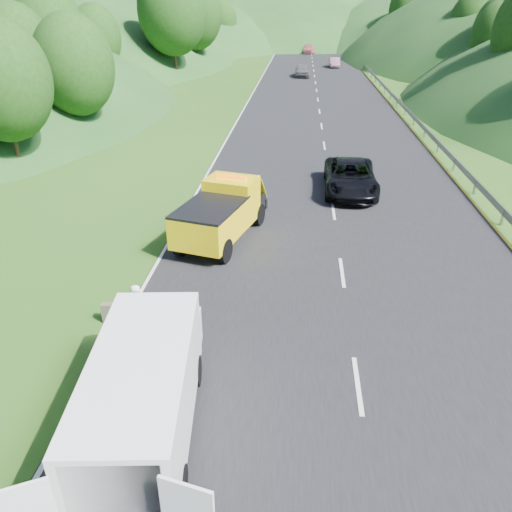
# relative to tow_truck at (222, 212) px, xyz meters

# --- Properties ---
(ground) EXTENTS (320.00, 320.00, 0.00)m
(ground) POSITION_rel_tow_truck_xyz_m (1.75, -6.60, -1.18)
(ground) COLOR #38661E
(ground) RESTS_ON ground
(road_surface) EXTENTS (14.00, 200.00, 0.02)m
(road_surface) POSITION_rel_tow_truck_xyz_m (4.75, 33.40, -1.17)
(road_surface) COLOR black
(road_surface) RESTS_ON ground
(guardrail) EXTENTS (0.06, 140.00, 1.52)m
(guardrail) POSITION_rel_tow_truck_xyz_m (12.05, 45.90, -1.18)
(guardrail) COLOR gray
(guardrail) RESTS_ON ground
(tree_line_left) EXTENTS (14.00, 140.00, 14.00)m
(tree_line_left) POSITION_rel_tow_truck_xyz_m (-17.25, 53.40, -1.18)
(tree_line_left) COLOR #274E17
(tree_line_left) RESTS_ON ground
(tree_line_right) EXTENTS (14.00, 140.00, 14.00)m
(tree_line_right) POSITION_rel_tow_truck_xyz_m (24.75, 53.40, -1.18)
(tree_line_right) COLOR #274E17
(tree_line_right) RESTS_ON ground
(hills_backdrop) EXTENTS (201.00, 288.60, 44.00)m
(hills_backdrop) POSITION_rel_tow_truck_xyz_m (8.25, 128.10, -1.18)
(hills_backdrop) COLOR #2D5B23
(hills_backdrop) RESTS_ON ground
(tow_truck) EXTENTS (3.41, 5.92, 2.40)m
(tow_truck) POSITION_rel_tow_truck_xyz_m (0.00, 0.00, 0.00)
(tow_truck) COLOR black
(tow_truck) RESTS_ON ground
(white_van) EXTENTS (3.47, 6.60, 2.26)m
(white_van) POSITION_rel_tow_truck_xyz_m (-0.15, -10.57, 0.10)
(white_van) COLOR black
(white_van) RESTS_ON ground
(woman) EXTENTS (0.47, 0.61, 1.54)m
(woman) POSITION_rel_tow_truck_xyz_m (-1.48, -6.70, -1.18)
(woman) COLOR white
(woman) RESTS_ON ground
(child) EXTENTS (0.53, 0.44, 0.99)m
(child) POSITION_rel_tow_truck_xyz_m (0.18, -7.79, -1.18)
(child) COLOR #C9D16F
(child) RESTS_ON ground
(suitcase) EXTENTS (0.40, 0.24, 0.64)m
(suitcase) POSITION_rel_tow_truck_xyz_m (-2.58, -6.33, -0.86)
(suitcase) COLOR brown
(suitcase) RESTS_ON ground
(spare_tire) EXTENTS (0.65, 0.65, 0.20)m
(spare_tire) POSITION_rel_tow_truck_xyz_m (0.00, -12.53, -1.18)
(spare_tire) COLOR black
(spare_tire) RESTS_ON ground
(passing_suv) EXTENTS (2.69, 5.65, 1.55)m
(passing_suv) POSITION_rel_tow_truck_xyz_m (5.71, 6.22, -1.18)
(passing_suv) COLOR black
(passing_suv) RESTS_ON ground
(dist_car_a) EXTENTS (1.90, 4.72, 1.61)m
(dist_car_a) POSITION_rel_tow_truck_xyz_m (3.13, 50.68, -1.18)
(dist_car_a) COLOR #46454A
(dist_car_a) RESTS_ON ground
(dist_car_b) EXTENTS (1.44, 4.12, 1.36)m
(dist_car_b) POSITION_rel_tow_truck_xyz_m (7.90, 61.60, -1.18)
(dist_car_b) COLOR #774F61
(dist_car_b) RESTS_ON ground
(dist_car_c) EXTENTS (2.20, 5.42, 1.57)m
(dist_car_c) POSITION_rel_tow_truck_xyz_m (4.27, 84.06, -1.18)
(dist_car_c) COLOR #AD5659
(dist_car_c) RESTS_ON ground
(dist_car_d) EXTENTS (1.90, 4.72, 1.61)m
(dist_car_d) POSITION_rel_tow_truck_xyz_m (5.47, 95.52, -1.18)
(dist_car_d) COLOR #496038
(dist_car_d) RESTS_ON ground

